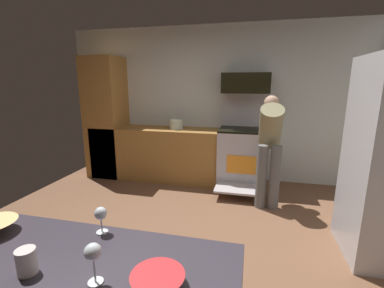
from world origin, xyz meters
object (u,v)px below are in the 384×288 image
Objects in this scene: person_cook at (270,143)px; wine_glass_extra at (101,215)px; mixing_bowl_large at (158,281)px; stock_pot at (176,124)px; wine_glass_mid at (93,254)px; microwave at (246,83)px; oven_range at (242,156)px; mug_tea at (27,261)px.

wine_glass_extra is at bearing -111.14° from person_cook.
mixing_bowl_large is 0.91× the size of stock_pot.
wine_glass_mid is (-0.79, -2.80, 0.15)m from person_cook.
wine_glass_mid is (-0.41, -3.55, -0.63)m from microwave.
mixing_bowl_large is (-0.17, -3.41, 0.42)m from oven_range.
mixing_bowl_large is 3.56m from stock_pot.
stock_pot is at bearing -175.92° from microwave.
stock_pot is (-1.50, 0.67, 0.10)m from person_cook.
oven_range is 1.22m from stock_pot.
microwave is at bearing 83.34° from wine_glass_mid.
oven_range is 3.44m from mixing_bowl_large.
mug_tea is 3.50m from stock_pot.
wine_glass_extra is at bearing -80.29° from stock_pot.
wine_glass_extra is 3.19m from stock_pot.
mixing_bowl_large is at bearing -92.81° from microwave.
oven_range is 7.14× the size of mixing_bowl_large.
stock_pot is (-0.54, 3.15, -0.02)m from wine_glass_extra.
person_cook reaches higher than wine_glass_mid.
wine_glass_mid is at bearing -105.72° from person_cook.
mug_tea is at bearing -83.30° from stock_pot.
microwave reaches higher than person_cook.
wine_glass_mid is at bearing -62.08° from wine_glass_extra.
microwave is 3.63m from wine_glass_mid.
oven_range is 8.87× the size of wine_glass_mid.
mug_tea is at bearing -111.07° from wine_glass_extra.
wine_glass_extra is (-0.58, -3.13, 0.49)m from oven_range.
microwave is 1.14m from person_cook.
wine_glass_mid is (-0.24, -0.04, 0.10)m from mixing_bowl_large.
wine_glass_extra is at bearing 145.41° from mixing_bowl_large.
microwave is 3.52× the size of mixing_bowl_large.
oven_range is at bearing 83.16° from wine_glass_mid.
mixing_bowl_large is at bearing -34.59° from wine_glass_extra.
person_cook is 2.82m from mixing_bowl_large.
microwave is at bearing 78.67° from mug_tea.
person_cook is (0.37, -0.75, -0.78)m from microwave.
stock_pot is (-0.41, 3.48, 0.03)m from mug_tea.
stock_pot reaches higher than mixing_bowl_large.
microwave is 1.31m from stock_pot.
wine_glass_extra reaches higher than mug_tea.
oven_range is at bearing -0.80° from stock_pot.
mug_tea is at bearing -101.33° from microwave.
wine_glass_extra is (-0.96, -2.48, 0.12)m from person_cook.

